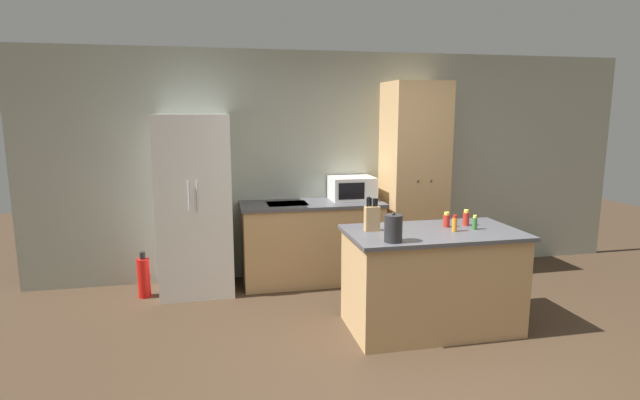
{
  "coord_description": "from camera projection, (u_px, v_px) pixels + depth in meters",
  "views": [
    {
      "loc": [
        -1.51,
        -3.39,
        1.92
      ],
      "look_at": [
        -0.49,
        1.4,
        1.05
      ],
      "focal_mm": 28.0,
      "sensor_mm": 36.0,
      "label": 1
    }
  ],
  "objects": [
    {
      "name": "spice_bottle_short_red",
      "position": [
        447.0,
        220.0,
        4.48
      ],
      "size": [
        0.06,
        0.06,
        0.14
      ],
      "color": "#B2281E",
      "rests_on": "kitchen_island"
    },
    {
      "name": "knife_block",
      "position": [
        372.0,
        218.0,
        4.33
      ],
      "size": [
        0.13,
        0.07,
        0.3
      ],
      "color": "tan",
      "rests_on": "kitchen_island"
    },
    {
      "name": "spice_bottle_amber_oil",
      "position": [
        455.0,
        224.0,
        4.31
      ],
      "size": [
        0.04,
        0.04,
        0.14
      ],
      "color": "orange",
      "rests_on": "kitchen_island"
    },
    {
      "name": "wall_back",
      "position": [
        344.0,
        164.0,
        5.92
      ],
      "size": [
        7.2,
        0.06,
        2.6
      ],
      "color": "#9EA393",
      "rests_on": "ground_plane"
    },
    {
      "name": "refrigerator",
      "position": [
        195.0,
        205.0,
        5.27
      ],
      "size": [
        0.75,
        0.7,
        1.89
      ],
      "color": "white",
      "rests_on": "ground_plane"
    },
    {
      "name": "pantry_cabinet",
      "position": [
        413.0,
        181.0,
        5.78
      ],
      "size": [
        0.65,
        0.64,
        2.25
      ],
      "color": "tan",
      "rests_on": "ground_plane"
    },
    {
      "name": "microwave",
      "position": [
        352.0,
        188.0,
        5.74
      ],
      "size": [
        0.5,
        0.39,
        0.26
      ],
      "color": "white",
      "rests_on": "back_counter"
    },
    {
      "name": "fire_extinguisher",
      "position": [
        144.0,
        277.0,
        5.2
      ],
      "size": [
        0.13,
        0.13,
        0.49
      ],
      "color": "red",
      "rests_on": "ground_plane"
    },
    {
      "name": "ground_plane",
      "position": [
        418.0,
        360.0,
        3.9
      ],
      "size": [
        14.0,
        14.0,
        0.0
      ],
      "primitive_type": "plane",
      "color": "#423021"
    },
    {
      "name": "kitchen_island",
      "position": [
        432.0,
        280.0,
        4.42
      ],
      "size": [
        1.52,
        0.84,
        0.89
      ],
      "color": "tan",
      "rests_on": "ground_plane"
    },
    {
      "name": "spice_bottle_tall_dark",
      "position": [
        466.0,
        218.0,
        4.54
      ],
      "size": [
        0.06,
        0.06,
        0.15
      ],
      "color": "#B2281E",
      "rests_on": "kitchen_island"
    },
    {
      "name": "back_counter",
      "position": [
        312.0,
        242.0,
        5.66
      ],
      "size": [
        1.6,
        0.63,
        0.92
      ],
      "color": "tan",
      "rests_on": "ground_plane"
    },
    {
      "name": "kettle",
      "position": [
        393.0,
        228.0,
        3.96
      ],
      "size": [
        0.14,
        0.14,
        0.24
      ],
      "color": "#232326",
      "rests_on": "kitchen_island"
    },
    {
      "name": "spice_bottle_green_herb",
      "position": [
        475.0,
        223.0,
        4.39
      ],
      "size": [
        0.04,
        0.04,
        0.13
      ],
      "color": "#337033",
      "rests_on": "kitchen_island"
    }
  ]
}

